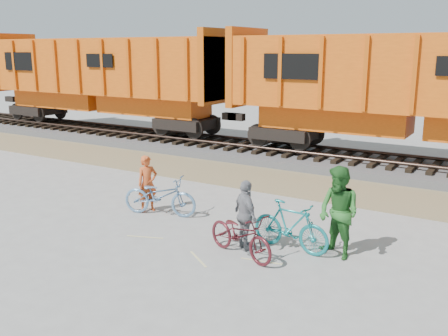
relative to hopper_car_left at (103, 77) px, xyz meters
The scene contains 12 objects.
ground 15.11m from the hopper_car_left, 37.42° to the right, with size 120.00×120.00×0.00m, color #9E9E99.
gravel_strip 12.63m from the hopper_car_left, 16.57° to the right, with size 120.00×3.00×0.02m, color #877554.
ballast_bed 12.11m from the hopper_car_left, ahead, with size 120.00×4.00×0.30m, color slate.
track 12.03m from the hopper_car_left, ahead, with size 120.00×2.60×0.24m.
hopper_car_left is the anchor object (origin of this frame).
hopper_car_center 15.00m from the hopper_car_left, ahead, with size 14.00×3.13×4.65m.
bicycle_blue 13.27m from the hopper_car_left, 39.54° to the right, with size 0.71×2.03×1.07m, color #628CB5.
bicycle_teal 16.69m from the hopper_car_left, 31.89° to the right, with size 0.52×1.85×1.11m, color #167D81.
bicycle_maroon 16.54m from the hopper_car_left, 35.90° to the right, with size 0.65×1.88×0.99m, color #50171E.
person_solo 12.79m from the hopper_car_left, 40.64° to the right, with size 0.57×0.37×1.55m, color #CC4F21.
person_man 17.38m from the hopper_car_left, 29.57° to the right, with size 0.96×0.75×1.97m, color #276626.
person_woman 16.19m from the hopper_car_left, 34.95° to the right, with size 0.93×0.39×1.58m, color gray.
Camera 1 is at (6.36, -9.33, 4.34)m, focal length 40.00 mm.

